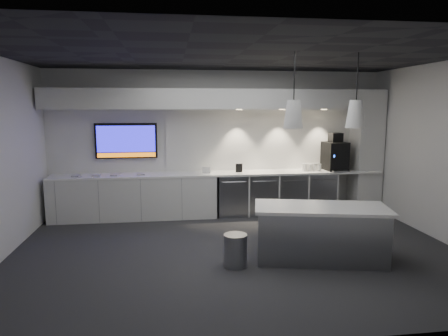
{
  "coord_description": "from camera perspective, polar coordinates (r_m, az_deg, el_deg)",
  "views": [
    {
      "loc": [
        -1.01,
        -5.91,
        2.26
      ],
      "look_at": [
        -0.06,
        1.1,
        1.16
      ],
      "focal_mm": 32.0,
      "sensor_mm": 36.0,
      "label": 1
    }
  ],
  "objects": [
    {
      "name": "tray_d",
      "position": [
        8.18,
        -11.8,
        -0.86
      ],
      "size": [
        0.17,
        0.17,
        0.02
      ],
      "primitive_type": "cube",
      "rotation": [
        0.0,
        0.0,
        0.09
      ],
      "color": "#9E9E9E",
      "rests_on": "back_counter"
    },
    {
      "name": "wall_front",
      "position": [
        3.64,
        8.54,
        -3.35
      ],
      "size": [
        7.0,
        0.0,
        7.0
      ],
      "primitive_type": "plane",
      "rotation": [
        -1.57,
        0.0,
        0.0
      ],
      "color": "silver",
      "rests_on": "floor"
    },
    {
      "name": "cup_cluster",
      "position": [
        8.69,
        12.4,
        0.12
      ],
      "size": [
        0.39,
        0.18,
        0.16
      ],
      "primitive_type": null,
      "color": "silver",
      "rests_on": "back_counter"
    },
    {
      "name": "fridge_unit_a",
      "position": [
        8.39,
        1.11,
        -3.82
      ],
      "size": [
        0.6,
        0.61,
        0.85
      ],
      "primitive_type": "cube",
      "color": "gray",
      "rests_on": "floor"
    },
    {
      "name": "soffit",
      "position": [
        8.18,
        -0.64,
        9.8
      ],
      "size": [
        6.9,
        0.6,
        0.4
      ],
      "primitive_type": "cube",
      "color": "silver",
      "rests_on": "wall_back"
    },
    {
      "name": "backsplash",
      "position": [
        8.71,
        7.02,
        4.07
      ],
      "size": [
        4.6,
        0.03,
        1.3
      ],
      "primitive_type": "cube",
      "color": "silver",
      "rests_on": "wall_back"
    },
    {
      "name": "sign_black",
      "position": [
        8.3,
        2.16,
        0.01
      ],
      "size": [
        0.14,
        0.02,
        0.18
      ],
      "primitive_type": "cube",
      "rotation": [
        0.0,
        0.0,
        0.0
      ],
      "color": "black",
      "rests_on": "back_counter"
    },
    {
      "name": "tray_c",
      "position": [
        8.18,
        -15.24,
        -0.98
      ],
      "size": [
        0.2,
        0.2,
        0.02
      ],
      "primitive_type": "cube",
      "rotation": [
        0.0,
        0.0,
        -0.33
      ],
      "color": "#9E9E9E",
      "rests_on": "back_counter"
    },
    {
      "name": "coffee_machine",
      "position": [
        8.9,
        15.56,
        1.84
      ],
      "size": [
        0.47,
        0.64,
        0.8
      ],
      "rotation": [
        0.0,
        0.0,
        0.07
      ],
      "color": "black",
      "rests_on": "back_counter"
    },
    {
      "name": "tray_a",
      "position": [
        8.31,
        -20.32,
        -1.07
      ],
      "size": [
        0.19,
        0.19,
        0.02
      ],
      "primitive_type": "cube",
      "rotation": [
        0.0,
        0.0,
        -0.24
      ],
      "color": "#9E9E9E",
      "rests_on": "back_counter"
    },
    {
      "name": "ceiling",
      "position": [
        6.04,
        2.02,
        15.84
      ],
      "size": [
        7.0,
        7.0,
        0.0
      ],
      "primitive_type": "plane",
      "rotation": [
        3.14,
        0.0,
        0.0
      ],
      "color": "black",
      "rests_on": "wall_back"
    },
    {
      "name": "bin",
      "position": [
        5.79,
        1.64,
        -11.68
      ],
      "size": [
        0.42,
        0.42,
        0.47
      ],
      "primitive_type": "cylinder",
      "rotation": [
        0.0,
        0.0,
        -0.29
      ],
      "color": "gray",
      "rests_on": "floor"
    },
    {
      "name": "pendant_left",
      "position": [
        5.68,
        9.89,
        7.61
      ],
      "size": [
        0.27,
        0.27,
        1.09
      ],
      "color": "silver",
      "rests_on": "ceiling"
    },
    {
      "name": "fridge_unit_c",
      "position": [
        8.67,
        9.38,
        -3.53
      ],
      "size": [
        0.6,
        0.61,
        0.85
      ],
      "primitive_type": "cube",
      "color": "gray",
      "rests_on": "floor"
    },
    {
      "name": "fridge_unit_b",
      "position": [
        8.5,
        5.31,
        -3.68
      ],
      "size": [
        0.6,
        0.61,
        0.85
      ],
      "primitive_type": "cube",
      "color": "gray",
      "rests_on": "floor"
    },
    {
      "name": "fridge_unit_d",
      "position": [
        8.87,
        13.28,
        -3.36
      ],
      "size": [
        0.6,
        0.61,
        0.85
      ],
      "primitive_type": "cube",
      "color": "gray",
      "rests_on": "floor"
    },
    {
      "name": "column",
      "position": [
        9.19,
        19.61,
        2.31
      ],
      "size": [
        0.55,
        0.55,
        2.6
      ],
      "primitive_type": "cube",
      "color": "silver",
      "rests_on": "floor"
    },
    {
      "name": "pendant_right",
      "position": [
        6.02,
        18.3,
        7.36
      ],
      "size": [
        0.27,
        0.27,
        1.09
      ],
      "color": "silver",
      "rests_on": "ceiling"
    },
    {
      "name": "tray_b",
      "position": [
        8.24,
        -17.76,
        -1.02
      ],
      "size": [
        0.16,
        0.16,
        0.02
      ],
      "primitive_type": "cube",
      "rotation": [
        0.0,
        0.0,
        -0.03
      ],
      "color": "#9E9E9E",
      "rests_on": "back_counter"
    },
    {
      "name": "wall_back",
      "position": [
        8.51,
        -0.88,
        3.69
      ],
      "size": [
        7.0,
        0.0,
        7.0
      ],
      "primitive_type": "plane",
      "rotation": [
        1.57,
        0.0,
        0.0
      ],
      "color": "silver",
      "rests_on": "floor"
    },
    {
      "name": "wall_tv",
      "position": [
        8.44,
        -13.78,
        3.8
      ],
      "size": [
        1.25,
        0.07,
        0.72
      ],
      "color": "black",
      "rests_on": "wall_back"
    },
    {
      "name": "sign_white",
      "position": [
        8.17,
        -2.54,
        -0.28
      ],
      "size": [
        0.18,
        0.07,
        0.14
      ],
      "primitive_type": "cube",
      "rotation": [
        0.0,
        0.0,
        -0.3
      ],
      "color": "white",
      "rests_on": "back_counter"
    },
    {
      "name": "back_counter",
      "position": [
        8.27,
        -0.6,
        -0.8
      ],
      "size": [
        6.8,
        0.65,
        0.04
      ],
      "primitive_type": "cube",
      "color": "white",
      "rests_on": "left_base_cabinets"
    },
    {
      "name": "floor",
      "position": [
        6.41,
        1.87,
        -11.84
      ],
      "size": [
        7.0,
        7.0,
        0.0
      ],
      "primitive_type": "plane",
      "color": "#28282A",
      "rests_on": "ground"
    },
    {
      "name": "left_base_cabinets",
      "position": [
        8.33,
        -12.66,
        -4.1
      ],
      "size": [
        3.3,
        0.63,
        0.86
      ],
      "primitive_type": "cube",
      "color": "silver",
      "rests_on": "floor"
    },
    {
      "name": "island",
      "position": [
        6.12,
        13.59,
        -9.01
      ],
      "size": [
        2.06,
        1.22,
        0.82
      ],
      "rotation": [
        0.0,
        0.0,
        -0.22
      ],
      "color": "gray",
      "rests_on": "floor"
    }
  ]
}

